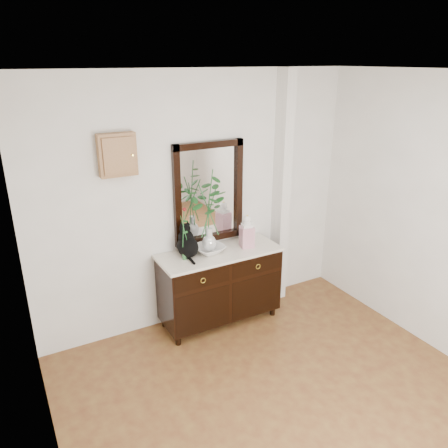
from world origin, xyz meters
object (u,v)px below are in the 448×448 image
ginger_jar (247,231)px  cat (187,240)px  lotus_bowl (209,249)px  sideboard (220,283)px

ginger_jar → cat: bearing=172.5°
ginger_jar → lotus_bowl: bearing=172.8°
cat → sideboard: bearing=-8.2°
lotus_bowl → ginger_jar: size_ratio=0.86×
sideboard → cat: bearing=168.8°
cat → lotus_bowl: size_ratio=1.10×
sideboard → lotus_bowl: (-0.10, 0.03, 0.41)m
cat → lotus_bowl: cat is taller
sideboard → ginger_jar: ginger_jar is taller
cat → ginger_jar: bearing=-4.5°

